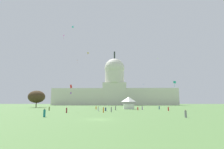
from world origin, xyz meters
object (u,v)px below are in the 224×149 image
at_px(kite_gold_high, 88,53).
at_px(person_olive_mid_left, 49,109).
at_px(person_purple_near_tree_east, 142,108).
at_px(person_red_front_left, 138,109).
at_px(person_maroon_mid_center, 67,110).
at_px(person_grey_back_right, 186,114).
at_px(person_grey_back_center, 116,108).
at_px(person_orange_front_center, 103,110).
at_px(tree_west_mid, 37,97).
at_px(kite_violet_low, 71,93).
at_px(kite_pink_high, 77,61).
at_px(kite_magenta_high, 64,36).
at_px(person_denim_mid_right, 159,108).
at_px(person_red_aisle_center, 168,109).
at_px(kite_white_mid, 158,59).
at_px(event_tent, 129,103).
at_px(person_grey_back_left, 111,109).
at_px(person_navy_edge_west, 106,109).
at_px(kite_turquoise_low, 175,82).
at_px(person_teal_edge_east, 44,113).
at_px(kite_cyan_high, 73,27).
at_px(person_white_lawn_far_right, 98,109).
at_px(person_orange_front_right, 96,108).
at_px(capitol_building, 115,90).

bearing_deg(kite_gold_high, person_olive_mid_left, -36.48).
height_order(person_purple_near_tree_east, person_red_front_left, person_purple_near_tree_east).
bearing_deg(person_red_front_left, person_maroon_mid_center, 173.38).
xyz_separation_m(person_grey_back_right, person_grey_back_center, (-14.72, 37.42, 0.05)).
xyz_separation_m(person_orange_front_center, person_olive_mid_left, (-21.77, 13.96, -0.11)).
xyz_separation_m(tree_west_mid, kite_violet_low, (11.66, 39.51, 4.25)).
bearing_deg(kite_pink_high, person_grey_back_center, 129.10).
bearing_deg(kite_pink_high, person_orange_front_center, 124.63).
xyz_separation_m(kite_magenta_high, kite_violet_low, (-4.62, 41.97, -34.23)).
xyz_separation_m(person_denim_mid_right, person_red_aisle_center, (0.02, -15.51, -0.04)).
height_order(person_red_aisle_center, kite_white_mid, kite_white_mid).
bearing_deg(kite_white_mid, event_tent, -169.60).
bearing_deg(person_grey_back_left, person_orange_front_center, -105.38).
bearing_deg(person_maroon_mid_center, kite_magenta_high, -23.10).
height_order(person_navy_edge_west, person_denim_mid_right, person_denim_mid_right).
bearing_deg(kite_turquoise_low, person_teal_edge_east, 161.12).
xyz_separation_m(person_grey_back_center, kite_cyan_high, (-25.55, 28.86, 46.72)).
bearing_deg(person_teal_edge_east, person_olive_mid_left, -103.19).
relative_size(person_teal_edge_east, kite_turquoise_low, 0.77).
bearing_deg(event_tent, person_red_aisle_center, -54.96).
distance_m(event_tent, kite_pink_high, 106.81).
bearing_deg(person_olive_mid_left, person_white_lawn_far_right, -153.93).
distance_m(kite_turquoise_low, kite_cyan_high, 69.45).
bearing_deg(kite_magenta_high, person_grey_back_right, -154.60).
xyz_separation_m(person_orange_front_right, kite_violet_low, (-29.07, 70.54, 10.19)).
xyz_separation_m(person_red_aisle_center, kite_pink_high, (-57.79, 107.52, 42.37)).
xyz_separation_m(person_teal_edge_east, person_grey_back_right, (29.49, -0.79, -0.08)).
distance_m(person_purple_near_tree_east, person_grey_back_center, 11.97).
bearing_deg(kite_gold_high, person_white_lawn_far_right, -25.33).
height_order(person_red_aisle_center, person_grey_back_right, person_grey_back_right).
bearing_deg(tree_west_mid, event_tent, -25.21).
height_order(person_orange_front_center, person_denim_mid_right, person_orange_front_center).
xyz_separation_m(person_red_aisle_center, person_orange_front_right, (-28.57, 14.09, 0.00)).
xyz_separation_m(kite_magenta_high, kite_turquoise_low, (55.87, -42.49, -34.42)).
bearing_deg(person_orange_front_center, person_grey_back_center, -123.01).
xyz_separation_m(person_red_front_left, person_white_lawn_far_right, (-15.21, -9.83, 0.13)).
relative_size(person_denim_mid_right, kite_magenta_high, 0.57).
bearing_deg(event_tent, kite_violet_low, 123.05).
height_order(capitol_building, kite_violet_low, capitol_building).
height_order(person_orange_front_center, kite_cyan_high, kite_cyan_high).
relative_size(person_maroon_mid_center, kite_pink_high, 0.57).
distance_m(tree_west_mid, person_maroon_mid_center, 70.22).
distance_m(person_denim_mid_right, person_grey_back_left, 32.62).
bearing_deg(person_denim_mid_right, kite_turquoise_low, 99.14).
bearing_deg(person_denim_mid_right, person_maroon_mid_center, 40.70).
distance_m(person_olive_mid_left, person_grey_back_center, 25.70).
relative_size(kite_turquoise_low, kite_pink_high, 0.77).
distance_m(tree_west_mid, kite_violet_low, 41.42).
distance_m(person_purple_near_tree_east, kite_cyan_high, 64.39).
distance_m(person_grey_back_left, kite_pink_high, 129.78).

